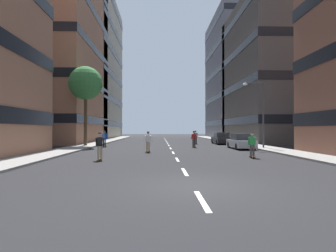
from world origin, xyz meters
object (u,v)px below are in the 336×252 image
(streetlamp_right, at_px, (260,107))
(skater_3, at_px, (252,143))
(skater_4, at_px, (104,138))
(skater_5, at_px, (196,136))
(skater_2, at_px, (148,141))
(parked_car_near, at_px, (221,139))
(parked_car_mid, at_px, (241,142))
(street_tree_near, at_px, (86,84))
(skater_1, at_px, (100,144))
(skater_0, at_px, (194,138))

(streetlamp_right, bearing_deg, skater_3, -113.76)
(skater_4, bearing_deg, streetlamp_right, -11.08)
(skater_3, xyz_separation_m, skater_4, (-12.27, 11.32, 0.03))
(skater_3, bearing_deg, skater_4, 137.29)
(skater_5, bearing_deg, streetlamp_right, -59.59)
(streetlamp_right, bearing_deg, skater_2, -161.73)
(skater_2, height_order, skater_3, same)
(skater_2, height_order, skater_4, same)
(parked_car_near, xyz_separation_m, parked_car_mid, (0.00, -8.50, 0.00))
(street_tree_near, xyz_separation_m, skater_1, (4.54, -13.57, -6.05))
(parked_car_near, height_order, skater_4, skater_4)
(parked_car_mid, distance_m, streetlamp_right, 3.92)
(skater_3, distance_m, skater_4, 16.69)
(street_tree_near, bearing_deg, skater_1, -71.52)
(skater_4, relative_size, skater_5, 1.00)
(street_tree_near, bearing_deg, skater_4, -25.58)
(skater_0, bearing_deg, skater_4, 174.57)
(parked_car_near, distance_m, street_tree_near, 18.03)
(street_tree_near, xyz_separation_m, streetlamp_right, (18.21, -4.23, -2.93))
(parked_car_mid, xyz_separation_m, street_tree_near, (-16.33, 4.27, 6.37))
(parked_car_near, xyz_separation_m, skater_3, (-1.73, -16.67, 0.29))
(skater_0, height_order, skater_5, same)
(street_tree_near, bearing_deg, skater_0, -9.63)
(parked_car_near, bearing_deg, skater_4, -159.08)
(street_tree_near, bearing_deg, skater_5, 19.29)
(street_tree_near, xyz_separation_m, skater_3, (14.60, -12.44, -6.08))
(skater_1, bearing_deg, skater_2, 64.10)
(street_tree_near, xyz_separation_m, skater_4, (2.33, -1.12, -6.05))
(parked_car_near, height_order, street_tree_near, street_tree_near)
(skater_0, relative_size, skater_2, 1.00)
(parked_car_near, xyz_separation_m, skater_4, (-13.99, -5.35, 0.32))
(parked_car_mid, bearing_deg, skater_2, -158.46)
(skater_0, xyz_separation_m, skater_5, (1.08, 6.60, 0.00))
(skater_0, xyz_separation_m, skater_1, (-7.43, -11.54, 0.00))
(streetlamp_right, bearing_deg, parked_car_near, 102.58)
(skater_1, bearing_deg, streetlamp_right, 34.35)
(parked_car_near, relative_size, skater_4, 2.47)
(parked_car_near, bearing_deg, skater_3, -95.91)
(streetlamp_right, bearing_deg, skater_0, 160.63)
(parked_car_mid, relative_size, skater_3, 2.47)
(streetlamp_right, relative_size, skater_5, 3.65)
(skater_2, bearing_deg, skater_3, -32.43)
(skater_1, relative_size, skater_4, 1.00)
(skater_3, bearing_deg, skater_2, 147.57)
(skater_2, distance_m, skater_4, 8.36)
(skater_4, bearing_deg, skater_0, -5.43)
(skater_2, distance_m, skater_5, 13.65)
(parked_car_mid, xyz_separation_m, skater_0, (-4.36, 2.24, 0.32))
(skater_1, bearing_deg, skater_4, 100.04)
(streetlamp_right, height_order, skater_0, streetlamp_right)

